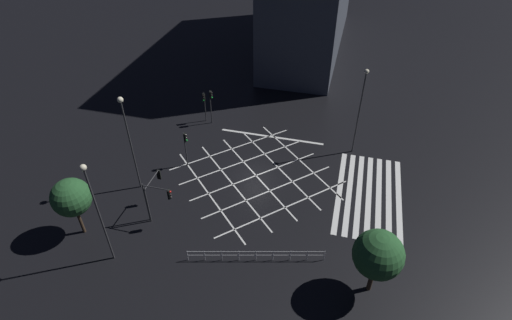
{
  "coord_description": "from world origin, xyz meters",
  "views": [
    {
      "loc": [
        -29.13,
        -7.55,
        25.52
      ],
      "look_at": [
        0.0,
        0.0,
        1.96
      ],
      "focal_mm": 28.0,
      "sensor_mm": 36.0,
      "label": 1
    }
  ],
  "objects_px": {
    "traffic_light_ne_cross": "(211,100)",
    "street_lamp_east": "(95,201)",
    "traffic_light_nw_cross": "(159,197)",
    "street_tree_far": "(378,255)",
    "traffic_light_median_north": "(186,143)",
    "street_tree_near": "(71,198)",
    "traffic_light_ne_main": "(204,101)",
    "street_lamp_west": "(127,129)",
    "street_lamp_far": "(361,100)",
    "traffic_light_nw_main": "(154,186)"
  },
  "relations": [
    {
      "from": "street_tree_near",
      "to": "traffic_light_ne_main",
      "type": "bearing_deg",
      "value": -11.72
    },
    {
      "from": "traffic_light_ne_cross",
      "to": "street_lamp_east",
      "type": "height_order",
      "value": "street_lamp_east"
    },
    {
      "from": "traffic_light_nw_cross",
      "to": "traffic_light_ne_main",
      "type": "relative_size",
      "value": 1.12
    },
    {
      "from": "street_tree_near",
      "to": "street_lamp_far",
      "type": "bearing_deg",
      "value": -50.89
    },
    {
      "from": "street_lamp_west",
      "to": "traffic_light_median_north",
      "type": "bearing_deg",
      "value": -36.83
    },
    {
      "from": "street_lamp_east",
      "to": "street_lamp_far",
      "type": "bearing_deg",
      "value": -42.29
    },
    {
      "from": "traffic_light_nw_main",
      "to": "traffic_light_ne_cross",
      "type": "xyz_separation_m",
      "value": [
        14.7,
        0.08,
        0.2
      ]
    },
    {
      "from": "street_lamp_east",
      "to": "traffic_light_median_north",
      "type": "bearing_deg",
      "value": -5.79
    },
    {
      "from": "traffic_light_ne_main",
      "to": "street_lamp_east",
      "type": "distance_m",
      "value": 21.05
    },
    {
      "from": "traffic_light_nw_main",
      "to": "street_tree_near",
      "type": "relative_size",
      "value": 0.68
    },
    {
      "from": "traffic_light_median_north",
      "to": "street_tree_near",
      "type": "height_order",
      "value": "street_tree_near"
    },
    {
      "from": "traffic_light_ne_cross",
      "to": "traffic_light_ne_main",
      "type": "xyz_separation_m",
      "value": [
        0.18,
        0.91,
        -0.35
      ]
    },
    {
      "from": "street_lamp_far",
      "to": "street_lamp_east",
      "type": "bearing_deg",
      "value": 137.71
    },
    {
      "from": "street_lamp_west",
      "to": "street_tree_far",
      "type": "relative_size",
      "value": 1.72
    },
    {
      "from": "traffic_light_nw_cross",
      "to": "street_tree_far",
      "type": "xyz_separation_m",
      "value": [
        -2.3,
        -17.36,
        0.82
      ]
    },
    {
      "from": "street_lamp_west",
      "to": "street_lamp_far",
      "type": "distance_m",
      "value": 22.0
    },
    {
      "from": "traffic_light_nw_cross",
      "to": "street_lamp_west",
      "type": "distance_m",
      "value": 6.59
    },
    {
      "from": "street_lamp_far",
      "to": "street_tree_far",
      "type": "xyz_separation_m",
      "value": [
        -16.79,
        -2.3,
        -2.37
      ]
    },
    {
      "from": "street_tree_near",
      "to": "street_tree_far",
      "type": "relative_size",
      "value": 0.98
    },
    {
      "from": "traffic_light_nw_cross",
      "to": "street_lamp_east",
      "type": "xyz_separation_m",
      "value": [
        -4.49,
        2.2,
        3.18
      ]
    },
    {
      "from": "street_lamp_west",
      "to": "traffic_light_ne_cross",
      "type": "bearing_deg",
      "value": -13.17
    },
    {
      "from": "traffic_light_nw_cross",
      "to": "street_tree_near",
      "type": "relative_size",
      "value": 0.75
    },
    {
      "from": "traffic_light_median_north",
      "to": "traffic_light_nw_main",
      "type": "distance_m",
      "value": 6.55
    },
    {
      "from": "traffic_light_ne_cross",
      "to": "street_tree_far",
      "type": "distance_m",
      "value": 26.14
    },
    {
      "from": "traffic_light_median_north",
      "to": "street_lamp_east",
      "type": "distance_m",
      "value": 12.93
    },
    {
      "from": "traffic_light_ne_main",
      "to": "street_tree_near",
      "type": "height_order",
      "value": "street_tree_near"
    },
    {
      "from": "traffic_light_ne_main",
      "to": "street_tree_near",
      "type": "relative_size",
      "value": 0.67
    },
    {
      "from": "traffic_light_ne_main",
      "to": "street_lamp_west",
      "type": "xyz_separation_m",
      "value": [
        -12.56,
        1.99,
        3.99
      ]
    },
    {
      "from": "traffic_light_nw_cross",
      "to": "traffic_light_ne_main",
      "type": "distance_m",
      "value": 16.4
    },
    {
      "from": "street_lamp_far",
      "to": "street_tree_near",
      "type": "height_order",
      "value": "street_lamp_far"
    },
    {
      "from": "traffic_light_ne_cross",
      "to": "street_tree_near",
      "type": "height_order",
      "value": "street_tree_near"
    },
    {
      "from": "traffic_light_ne_cross",
      "to": "street_lamp_west",
      "type": "bearing_deg",
      "value": -103.17
    },
    {
      "from": "street_lamp_far",
      "to": "street_tree_near",
      "type": "bearing_deg",
      "value": 129.11
    },
    {
      "from": "traffic_light_median_north",
      "to": "street_lamp_west",
      "type": "xyz_separation_m",
      "value": [
        -4.23,
        3.16,
        3.83
      ]
    },
    {
      "from": "traffic_light_nw_main",
      "to": "street_tree_near",
      "type": "xyz_separation_m",
      "value": [
        -4.04,
        4.91,
        1.15
      ]
    },
    {
      "from": "traffic_light_median_north",
      "to": "traffic_light_ne_cross",
      "type": "xyz_separation_m",
      "value": [
        8.15,
        0.27,
        0.19
      ]
    },
    {
      "from": "traffic_light_nw_main",
      "to": "traffic_light_ne_main",
      "type": "distance_m",
      "value": 14.92
    },
    {
      "from": "traffic_light_ne_main",
      "to": "street_lamp_east",
      "type": "relative_size",
      "value": 0.39
    },
    {
      "from": "traffic_light_median_north",
      "to": "street_lamp_far",
      "type": "distance_m",
      "value": 17.64
    },
    {
      "from": "street_lamp_far",
      "to": "traffic_light_nw_cross",
      "type": "bearing_deg",
      "value": 133.89
    },
    {
      "from": "traffic_light_ne_main",
      "to": "street_lamp_far",
      "type": "height_order",
      "value": "street_lamp_far"
    },
    {
      "from": "traffic_light_nw_main",
      "to": "traffic_light_median_north",
      "type": "bearing_deg",
      "value": -1.63
    },
    {
      "from": "traffic_light_median_north",
      "to": "street_lamp_west",
      "type": "height_order",
      "value": "street_lamp_west"
    },
    {
      "from": "traffic_light_median_north",
      "to": "street_lamp_far",
      "type": "relative_size",
      "value": 0.42
    },
    {
      "from": "street_lamp_west",
      "to": "traffic_light_nw_cross",
      "type": "bearing_deg",
      "value": -132.0
    },
    {
      "from": "traffic_light_nw_main",
      "to": "traffic_light_nw_cross",
      "type": "bearing_deg",
      "value": -140.6
    },
    {
      "from": "street_tree_near",
      "to": "street_tree_far",
      "type": "bearing_deg",
      "value": -89.11
    },
    {
      "from": "traffic_light_nw_cross",
      "to": "traffic_light_ne_cross",
      "type": "distance_m",
      "value": 16.12
    },
    {
      "from": "traffic_light_median_north",
      "to": "street_lamp_far",
      "type": "bearing_deg",
      "value": 22.32
    },
    {
      "from": "traffic_light_nw_cross",
      "to": "traffic_light_nw_main",
      "type": "height_order",
      "value": "traffic_light_nw_cross"
    }
  ]
}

